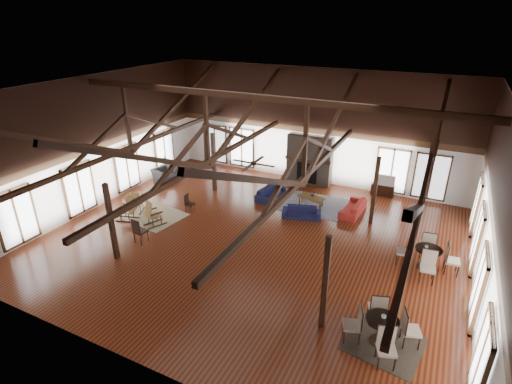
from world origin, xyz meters
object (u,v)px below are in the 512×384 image
at_px(sofa_navy_left, 270,193).
at_px(tv_console, 383,190).
at_px(cafe_table_far, 428,255).
at_px(armchair, 165,175).
at_px(sofa_navy_front, 302,212).
at_px(coffee_table, 311,198).
at_px(cafe_table_near, 382,326).
at_px(sofa_orange, 353,207).

height_order(sofa_navy_left, tv_console, tv_console).
height_order(sofa_navy_left, cafe_table_far, cafe_table_far).
distance_m(armchair, cafe_table_far, 13.77).
distance_m(sofa_navy_front, coffee_table, 1.37).
relative_size(armchair, cafe_table_near, 0.53).
xyz_separation_m(sofa_orange, tv_console, (0.85, 2.67, -0.01)).
bearing_deg(cafe_table_far, armchair, 169.91).
bearing_deg(coffee_table, armchair, -158.62).
xyz_separation_m(coffee_table, tv_console, (2.85, 2.75, -0.13)).
relative_size(sofa_navy_left, sofa_orange, 0.92).
distance_m(sofa_navy_front, sofa_orange, 2.44).
bearing_deg(tv_console, cafe_table_near, -80.31).
relative_size(sofa_navy_front, sofa_orange, 0.87).
height_order(sofa_navy_front, coffee_table, sofa_navy_front).
bearing_deg(cafe_table_near, coffee_table, 121.75).
bearing_deg(coffee_table, sofa_navy_front, -72.13).
distance_m(sofa_navy_front, tv_console, 4.99).
height_order(sofa_orange, cafe_table_near, cafe_table_near).
bearing_deg(armchair, sofa_orange, -74.01).
xyz_separation_m(sofa_orange, cafe_table_near, (2.59, -7.48, 0.26)).
bearing_deg(sofa_navy_left, cafe_table_near, -129.51).
bearing_deg(sofa_orange, sofa_navy_left, -84.76).
xyz_separation_m(sofa_orange, cafe_table_far, (3.42, -3.14, 0.27)).
bearing_deg(cafe_table_far, cafe_table_near, -100.83).
bearing_deg(tv_console, armchair, -162.83).
relative_size(sofa_navy_left, coffee_table, 1.38).
bearing_deg(sofa_navy_left, sofa_orange, -79.88).
bearing_deg(sofa_navy_left, tv_console, -52.22).
relative_size(sofa_orange, tv_console, 1.79).
height_order(sofa_navy_front, cafe_table_far, cafe_table_far).
relative_size(sofa_orange, coffee_table, 1.50).
bearing_deg(sofa_orange, cafe_table_near, 22.37).
distance_m(coffee_table, cafe_table_near, 8.71).
height_order(cafe_table_near, tv_console, cafe_table_near).
height_order(armchair, cafe_table_near, cafe_table_near).
xyz_separation_m(sofa_navy_front, tv_console, (2.82, 4.12, 0.03)).
relative_size(sofa_orange, armchair, 1.73).
bearing_deg(cafe_table_far, tv_console, 113.83).
bearing_deg(tv_console, sofa_orange, -107.70).
relative_size(sofa_navy_front, cafe_table_near, 0.80).
distance_m(cafe_table_near, tv_console, 10.31).
distance_m(sofa_orange, cafe_table_near, 7.92).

